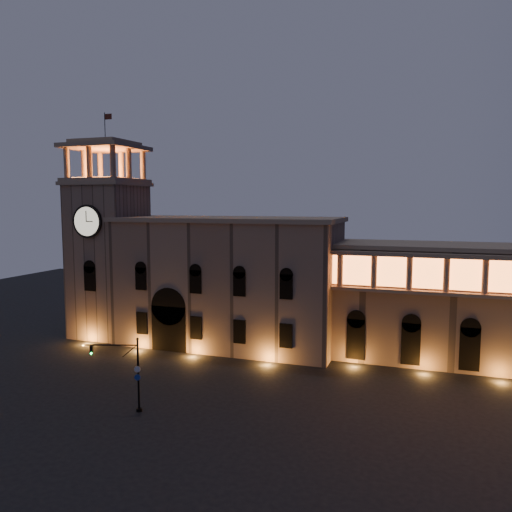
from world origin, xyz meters
The scene contains 5 objects.
ground centered at (0.00, 0.00, 0.00)m, with size 160.00×160.00×0.00m, color black.
government_building centered at (-2.08, 21.93, 8.77)m, with size 30.80×12.80×17.60m.
clock_tower centered at (-20.50, 20.98, 12.50)m, with size 9.80×9.80×32.40m.
colonnade_wing centered at (32.00, 23.92, 7.33)m, with size 40.60×11.50×14.50m.
traffic_light centered at (-2.14, -2.25, 3.73)m, with size 4.97×1.82×7.10m.
Camera 1 is at (23.70, -41.06, 19.48)m, focal length 35.00 mm.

